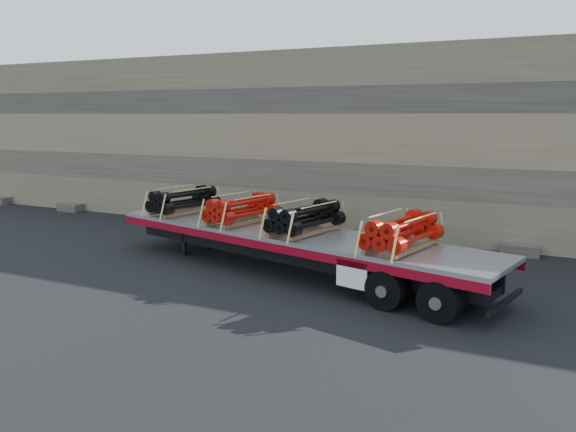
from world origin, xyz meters
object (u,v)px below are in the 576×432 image
Objects in this scene: trailer at (290,251)px; bundle_midrear at (305,219)px; bundle_midfront at (242,210)px; bundle_front at (184,201)px; bundle_rear at (402,233)px.

bundle_midrear reaches higher than trailer.
bundle_midrear reaches higher than bundle_midfront.
bundle_front reaches higher than bundle_midfront.
bundle_rear is at bearing 0.00° from bundle_midrear.
bundle_front is at bearing -180.00° from bundle_midfront.
bundle_midfront is at bearing 0.00° from bundle_front.
bundle_midrear is (2.41, -0.59, 0.01)m from bundle_midfront.
trailer is 3.75m from bundle_rear.
bundle_front is 8.25m from bundle_rear.
bundle_rear is (5.36, -1.31, 0.01)m from bundle_midfront.
trailer is 2.18m from bundle_midfront.
bundle_front is at bearing -180.00° from bundle_rear.
bundle_rear is at bearing 0.00° from bundle_midfront.
trailer is at bearing -180.00° from bundle_midrear.
bundle_front is at bearing 180.00° from bundle_midrear.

